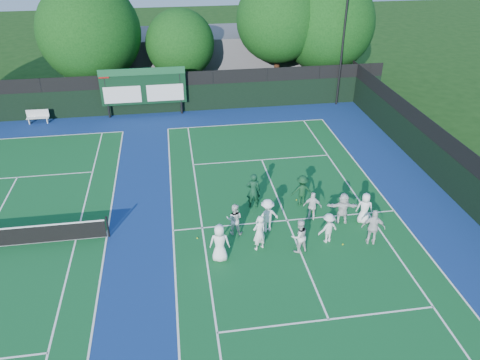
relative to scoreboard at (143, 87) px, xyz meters
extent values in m
plane|color=#14370F|center=(7.01, -15.59, -2.19)|extent=(120.00, 120.00, 0.00)
cube|color=navy|center=(1.01, -14.59, -2.19)|extent=(34.00, 32.00, 0.01)
cube|color=#115325|center=(7.01, -14.59, -2.18)|extent=(10.97, 23.77, 0.00)
cube|color=white|center=(7.01, -2.70, -2.18)|extent=(10.97, 0.08, 0.00)
cube|color=white|center=(1.53, -14.59, -2.18)|extent=(0.08, 23.77, 0.00)
cube|color=white|center=(12.50, -14.59, -2.18)|extent=(0.08, 23.77, 0.00)
cube|color=white|center=(2.90, -14.59, -2.18)|extent=(0.08, 23.77, 0.00)
cube|color=white|center=(11.13, -14.59, -2.18)|extent=(0.08, 23.77, 0.00)
cube|color=white|center=(7.01, -20.99, -2.18)|extent=(8.23, 0.08, 0.00)
cube|color=white|center=(7.01, -8.19, -2.18)|extent=(8.23, 0.08, 0.00)
cube|color=white|center=(7.01, -14.59, -2.18)|extent=(0.08, 12.80, 0.00)
cube|color=white|center=(-6.99, -2.70, -2.18)|extent=(10.97, 0.08, 0.00)
cube|color=white|center=(-1.50, -14.59, -2.18)|extent=(0.08, 23.77, 0.00)
cube|color=white|center=(-2.87, -14.59, -2.18)|extent=(0.08, 23.77, 0.00)
cube|color=white|center=(-6.99, -8.19, -2.18)|extent=(8.23, 0.08, 0.00)
cube|color=black|center=(1.01, 0.41, -1.19)|extent=(34.00, 0.08, 2.00)
cube|color=black|center=(1.01, 0.41, 0.31)|extent=(34.00, 0.05, 1.00)
cube|color=black|center=(16.01, -14.59, -1.19)|extent=(0.08, 32.00, 2.00)
cube|color=black|center=(16.01, -14.59, 0.31)|extent=(0.05, 32.00, 1.00)
cylinder|color=black|center=(-2.59, 0.01, -0.44)|extent=(0.16, 0.16, 3.50)
cylinder|color=black|center=(2.61, 0.01, -0.44)|extent=(0.16, 0.16, 3.50)
cube|color=black|center=(0.01, 0.01, 0.01)|extent=(6.00, 0.15, 2.60)
cube|color=#164D2A|center=(0.01, -0.09, 1.11)|extent=(6.00, 0.05, 0.50)
cube|color=silver|center=(-1.49, -0.09, -0.49)|extent=(2.60, 0.04, 1.20)
cube|color=silver|center=(1.51, -0.09, -0.49)|extent=(2.60, 0.04, 1.20)
cube|color=#980C0C|center=(-2.59, -0.09, 1.01)|extent=(0.70, 0.04, 0.50)
cube|color=#5A595F|center=(5.01, 8.41, -0.19)|extent=(18.00, 6.00, 4.00)
cylinder|color=black|center=(14.51, 0.11, 2.81)|extent=(0.16, 0.16, 10.00)
cylinder|color=black|center=(-1.39, -14.59, -1.64)|extent=(0.10, 0.10, 1.10)
cube|color=silver|center=(-7.44, -0.29, -1.77)|extent=(1.52, 0.42, 0.06)
cube|color=silver|center=(-7.44, -0.13, -1.49)|extent=(1.51, 0.08, 0.50)
cube|color=silver|center=(-8.04, -0.29, -1.99)|extent=(0.06, 0.35, 0.40)
cube|color=silver|center=(-6.83, -0.29, -1.99)|extent=(0.06, 0.35, 0.40)
cylinder|color=black|center=(-3.69, 3.91, -0.99)|extent=(0.44, 0.44, 2.41)
sphere|color=#0C360E|center=(-3.69, 3.91, 3.05)|extent=(7.54, 7.54, 7.54)
sphere|color=#0C360E|center=(-3.09, 4.21, 2.29)|extent=(5.28, 5.28, 5.28)
cylinder|color=black|center=(2.90, 3.91, -1.11)|extent=(0.44, 0.44, 2.17)
sphere|color=#0C360E|center=(2.90, 3.91, 1.95)|extent=(5.26, 5.26, 5.26)
sphere|color=#0C360E|center=(3.50, 4.21, 1.42)|extent=(3.68, 3.68, 3.68)
cylinder|color=black|center=(10.58, 3.91, -0.58)|extent=(0.44, 0.44, 3.22)
sphere|color=#0C360E|center=(10.58, 3.91, 3.51)|extent=(6.60, 6.60, 6.60)
sphere|color=#0C360E|center=(11.18, 4.21, 2.85)|extent=(4.62, 4.62, 4.62)
cylinder|color=black|center=(14.46, 3.91, -0.95)|extent=(0.44, 0.44, 2.47)
sphere|color=#0C360E|center=(14.46, 3.91, 3.10)|extent=(7.51, 7.51, 7.51)
sphere|color=#0C360E|center=(15.06, 4.21, 2.35)|extent=(5.26, 5.26, 5.26)
sphere|color=#BED719|center=(8.44, -14.11, -2.16)|extent=(0.07, 0.07, 0.07)
sphere|color=#BED719|center=(9.03, -16.83, -2.16)|extent=(0.07, 0.07, 0.07)
sphere|color=#BED719|center=(2.61, -15.38, -2.16)|extent=(0.07, 0.07, 0.07)
sphere|color=#BED719|center=(7.92, -12.89, -2.16)|extent=(0.07, 0.07, 0.07)
sphere|color=#BED719|center=(10.00, -13.78, -2.16)|extent=(0.07, 0.07, 0.07)
imported|color=white|center=(3.47, -16.98, -1.30)|extent=(0.93, 0.67, 1.78)
imported|color=white|center=(5.26, -16.51, -1.32)|extent=(0.75, 0.64, 1.74)
imported|color=silver|center=(6.94, -16.92, -1.39)|extent=(0.91, 0.79, 1.61)
imported|color=silver|center=(8.40, -16.45, -1.46)|extent=(1.07, 0.80, 1.47)
imported|color=silver|center=(10.32, -16.89, -1.31)|extent=(1.11, 0.72, 1.76)
imported|color=silver|center=(4.35, -15.20, -1.41)|extent=(0.90, 0.79, 1.57)
imported|color=white|center=(5.88, -15.22, -1.35)|extent=(1.19, 0.82, 1.68)
imported|color=white|center=(8.21, -14.64, -1.45)|extent=(0.94, 0.63, 1.49)
imported|color=silver|center=(9.55, -15.10, -1.39)|extent=(1.54, 0.71, 1.60)
imported|color=white|center=(10.58, -15.26, -1.40)|extent=(0.89, 0.72, 1.59)
imported|color=#0E3620|center=(5.60, -13.13, -1.24)|extent=(0.72, 0.50, 1.90)
imported|color=#0F381C|center=(8.05, -13.28, -1.37)|extent=(1.09, 0.66, 1.65)
camera|label=1|loc=(1.93, -32.62, 10.83)|focal=35.00mm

